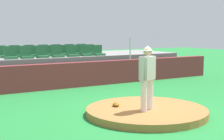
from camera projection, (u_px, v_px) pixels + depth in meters
ground_plane at (146, 115)px, 9.36m from camera, size 60.00×60.00×0.00m
pitchers_mound at (146, 111)px, 9.34m from camera, size 3.43×3.43×0.20m
pitcher at (147, 73)px, 8.93m from camera, size 0.73×0.43×1.78m
baseball at (146, 105)px, 9.62m from camera, size 0.07×0.07×0.07m
fielding_glove at (116, 104)px, 9.55m from camera, size 0.31×0.36×0.11m
brick_barrier at (69, 75)px, 13.88m from camera, size 15.52×0.40×1.06m
fence_post_right at (130, 49)px, 15.36m from camera, size 0.06×0.06×1.01m
bleacher_platform at (48, 68)px, 16.04m from camera, size 13.37×3.66×1.22m
stadium_chair_0 at (11, 55)px, 13.78m from camera, size 0.48×0.44×0.50m
stadium_chair_1 at (26, 55)px, 14.10m from camera, size 0.48×0.44×0.50m
stadium_chair_2 at (42, 54)px, 14.48m from camera, size 0.48×0.44×0.50m
stadium_chair_3 at (57, 54)px, 14.83m from camera, size 0.48×0.44×0.50m
stadium_chair_4 at (72, 53)px, 15.21m from camera, size 0.48×0.44×0.50m
stadium_chair_5 at (86, 53)px, 15.56m from camera, size 0.48×0.44×0.50m
stadium_chair_6 at (98, 52)px, 15.90m from camera, size 0.48×0.44×0.50m
stadium_chair_7 at (5, 54)px, 14.53m from camera, size 0.48×0.44×0.50m
stadium_chair_8 at (21, 53)px, 14.89m from camera, size 0.48×0.44×0.50m
stadium_chair_9 at (36, 53)px, 15.22m from camera, size 0.48×0.44×0.50m
stadium_chair_10 at (51, 53)px, 15.60m from camera, size 0.48×0.44×0.50m
stadium_chair_11 at (64, 52)px, 15.94m from camera, size 0.48×0.44×0.50m
stadium_chair_12 at (77, 52)px, 16.31m from camera, size 0.48×0.44×0.50m
stadium_chair_13 at (90, 51)px, 16.69m from camera, size 0.48×0.44×0.50m
stadium_chair_14 at (0, 53)px, 15.30m from camera, size 0.48×0.44×0.50m
stadium_chair_15 at (15, 52)px, 15.64m from camera, size 0.48×0.44×0.50m
stadium_chair_16 at (30, 52)px, 16.02m from camera, size 0.48×0.44×0.50m
stadium_chair_17 at (44, 52)px, 16.38m from camera, size 0.48×0.44×0.50m
stadium_chair_18 at (57, 51)px, 16.70m from camera, size 0.48×0.44×0.50m
stadium_chair_19 at (70, 51)px, 17.08m from camera, size 0.48×0.44×0.50m
stadium_chair_20 at (82, 50)px, 17.48m from camera, size 0.48×0.44×0.50m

